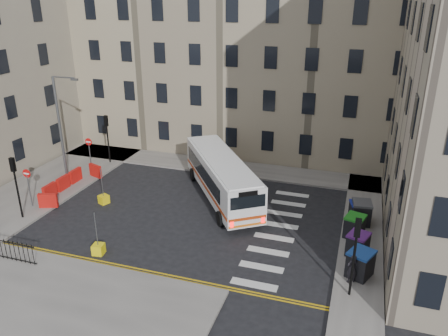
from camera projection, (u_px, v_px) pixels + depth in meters
The scene contains 22 objects.
ground at pixel (217, 218), 28.41m from camera, with size 120.00×120.00×0.00m, color black.
pavement_north at pixel (184, 162), 37.70m from camera, with size 36.00×3.20×0.15m, color slate.
pavement_east at pixel (363, 210), 29.31m from camera, with size 2.40×26.00×0.15m, color slate.
pavement_west at pixel (49, 184), 33.30m from camera, with size 6.00×22.00×0.15m, color slate.
pavement_sw at pixel (18, 288), 21.58m from camera, with size 20.00×6.00×0.15m, color slate.
terrace_north at pixel (200, 51), 40.90m from camera, with size 38.30×10.80×17.20m.
traffic_light_east at pixel (355, 246), 20.00m from camera, with size 0.28×0.22×4.10m.
traffic_light_nw at pixel (107, 132), 36.54m from camera, with size 0.28×0.22×4.10m.
traffic_light_sw at pixel (15, 178), 27.28m from camera, with size 0.28×0.22×4.10m.
streetlamp at pixel (60, 128), 32.31m from camera, with size 0.50×0.22×8.14m.
no_entry_north at pixel (89, 147), 35.22m from camera, with size 0.60×0.08×3.00m.
no_entry_south at pixel (28, 180), 29.04m from camera, with size 0.60×0.08×3.00m.
roadworks_barriers at pixel (67, 184), 32.03m from camera, with size 1.66×6.26×1.00m.
bus at pixel (221, 176), 30.67m from camera, with size 8.29×10.36×2.97m.
wheelie_bin_a at pixel (360, 263), 22.17m from camera, with size 1.54×1.63×1.42m.
wheelie_bin_b at pixel (358, 244), 23.96m from camera, with size 1.37×1.46×1.31m.
wheelie_bin_c at pixel (354, 226), 25.80m from camera, with size 1.34×1.45×1.34m.
wheelie_bin_d at pixel (361, 212), 27.30m from camera, with size 1.31×1.46×1.46m.
wheelie_bin_e at pixel (357, 211), 27.69m from camera, with size 1.20×1.30×1.22m.
pedestrian at pixel (352, 269), 21.63m from camera, with size 0.57×0.38×1.57m, color black.
bollard_yellow at pixel (104, 199), 30.37m from camera, with size 0.60×0.60×0.60m, color yellow.
bollard_chevron at pixel (99, 249), 24.44m from camera, with size 0.60×0.60×0.60m, color yellow.
Camera 1 is at (8.23, -23.77, 13.61)m, focal length 35.00 mm.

